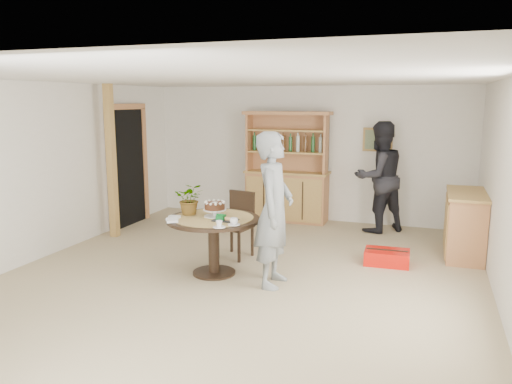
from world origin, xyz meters
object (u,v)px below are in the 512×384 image
at_px(adult_person, 379,177).
at_px(red_suitcase, 387,257).
at_px(sideboard, 465,224).
at_px(hutch, 287,184).
at_px(teen_boy, 274,210).
at_px(dining_chair, 238,220).
at_px(dining_table, 213,229).

distance_m(adult_person, red_suitcase, 2.00).
bearing_deg(adult_person, sideboard, 101.95).
xyz_separation_m(hutch, sideboard, (3.04, -1.24, -0.22)).
bearing_deg(sideboard, teen_boy, -138.20).
xyz_separation_m(dining_chair, teen_boy, (0.83, -0.93, 0.41)).
bearing_deg(red_suitcase, hutch, 132.77).
distance_m(dining_table, adult_person, 3.45).
xyz_separation_m(hutch, dining_table, (-0.08, -3.17, -0.08)).
height_order(dining_chair, red_suitcase, dining_chair).
height_order(teen_boy, red_suitcase, teen_boy).
relative_size(hutch, dining_chair, 2.16).
bearing_deg(dining_chair, adult_person, 61.20).
distance_m(hutch, sideboard, 3.29).
xyz_separation_m(dining_chair, red_suitcase, (2.09, 0.32, -0.43)).
bearing_deg(sideboard, dining_table, -148.26).
height_order(dining_chair, adult_person, adult_person).
xyz_separation_m(sideboard, adult_person, (-1.34, 1.00, 0.48)).
height_order(sideboard, adult_person, adult_person).
relative_size(teen_boy, adult_person, 0.99).
height_order(hutch, sideboard, hutch).
xyz_separation_m(dining_table, red_suitcase, (2.10, 1.15, -0.50)).
bearing_deg(sideboard, red_suitcase, -142.36).
relative_size(hutch, dining_table, 1.70).
relative_size(dining_chair, red_suitcase, 1.54).
bearing_deg(hutch, red_suitcase, -45.10).
bearing_deg(hutch, teen_boy, -76.80).
distance_m(dining_chair, red_suitcase, 2.16).
bearing_deg(dining_table, teen_boy, -6.71).
distance_m(sideboard, red_suitcase, 1.34).
height_order(dining_table, dining_chair, dining_chair).
distance_m(teen_boy, adult_person, 3.17).
height_order(sideboard, teen_boy, teen_boy).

